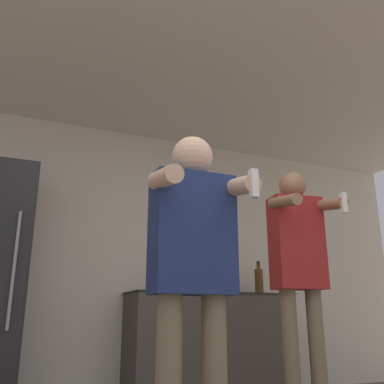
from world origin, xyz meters
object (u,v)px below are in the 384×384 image
at_px(bottle_short_whiskey, 214,283).
at_px(person_man_side, 299,263).
at_px(bottle_amber_bourbon, 232,280).
at_px(bottle_brown_liquor, 259,280).
at_px(person_woman_foreground, 193,259).

bearing_deg(bottle_short_whiskey, person_man_side, -85.32).
xyz_separation_m(bottle_amber_bourbon, person_man_side, (-0.09, -1.21, 0.03)).
distance_m(bottle_amber_bourbon, bottle_brown_liquor, 0.31).
bearing_deg(bottle_brown_liquor, bottle_amber_bourbon, 180.00).
height_order(bottle_short_whiskey, person_woman_foreground, person_woman_foreground).
bearing_deg(bottle_short_whiskey, bottle_brown_liquor, 0.00).
xyz_separation_m(bottle_short_whiskey, person_woman_foreground, (-0.98, -1.81, -0.03)).
height_order(bottle_amber_bourbon, person_woman_foreground, person_woman_foreground).
height_order(bottle_brown_liquor, person_man_side, person_man_side).
xyz_separation_m(bottle_amber_bourbon, person_woman_foreground, (-1.18, -1.81, -0.07)).
distance_m(bottle_short_whiskey, person_woman_foreground, 2.06).
bearing_deg(person_woman_foreground, person_man_side, 28.80).
bearing_deg(bottle_amber_bourbon, person_man_side, -94.41).
relative_size(bottle_brown_liquor, bottle_short_whiskey, 1.39).
bearing_deg(bottle_amber_bourbon, person_woman_foreground, -123.09).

